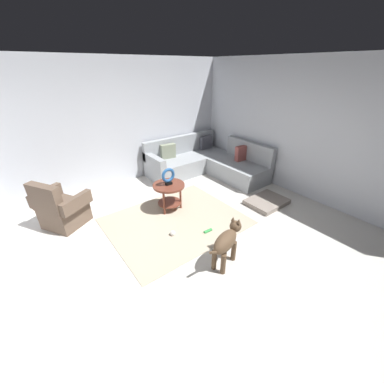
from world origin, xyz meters
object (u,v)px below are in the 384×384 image
side_table (169,190)px  dog_toy_rope (208,231)px  sectional_couch (206,163)px  torus_sculpture (168,176)px  dog_bed_mat (267,202)px  dog (227,241)px  dog_toy_ball (173,233)px  armchair (61,209)px

side_table → dog_toy_rope: side_table is taller
sectional_couch → torus_sculpture: sectional_couch is taller
dog_bed_mat → dog: size_ratio=0.97×
dog → dog_toy_rope: size_ratio=5.40×
torus_sculpture → dog_bed_mat: torus_sculpture is taller
dog → dog_toy_ball: bearing=178.1°
dog → dog_toy_ball: size_ratio=9.00×
armchair → torus_sculpture: 1.93m
armchair → side_table: size_ratio=1.66×
armchair → dog_toy_ball: size_ratio=10.86×
armchair → dog_toy_ball: 1.97m
side_table → dog_toy_ball: 0.91m
dog_bed_mat → dog_toy_rope: size_ratio=5.24×
armchair → dog_bed_mat: bearing=32.7°
dog_bed_mat → armchair: bearing=153.5°
torus_sculpture → dog_toy_rope: (0.11, -1.02, -0.69)m
sectional_couch → dog: (-1.84, -2.58, 0.09)m
torus_sculpture → dog_toy_rope: torus_sculpture is taller
torus_sculpture → dog_toy_ball: (-0.41, -0.72, -0.67)m
side_table → dog_toy_ball: side_table is taller
dog_bed_mat → dog: dog is taller
torus_sculpture → dog_bed_mat: bearing=-31.6°
dog → dog_toy_rope: (0.26, 0.67, -0.35)m
dog_toy_ball → armchair: bearing=133.8°
dog_bed_mat → dog_toy_ball: bearing=171.5°
dog_toy_ball → dog_toy_rope: bearing=-29.0°
dog → dog_toy_rope: 0.80m
dog_toy_ball → dog_toy_rope: (0.52, -0.29, -0.02)m
sectional_couch → side_table: bearing=-152.1°
armchair → dog_toy_ball: armchair is taller
dog_toy_rope → torus_sculpture: bearing=96.4°
side_table → torus_sculpture: bearing=-97.1°
side_table → dog: bearing=-94.8°
torus_sculpture → dog: 1.72m
sectional_couch → dog_toy_ball: (-2.11, -1.62, -0.25)m
armchair → dog_toy_rope: armchair is taller
armchair → dog: armchair is taller
side_table → dog_bed_mat: size_ratio=0.75×
armchair → dog: size_ratio=1.21×
sectional_couch → torus_sculpture: (-1.70, -0.90, 0.42)m
dog → dog_toy_ball: (-0.27, 0.96, -0.33)m
side_table → dog_bed_mat: side_table is taller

